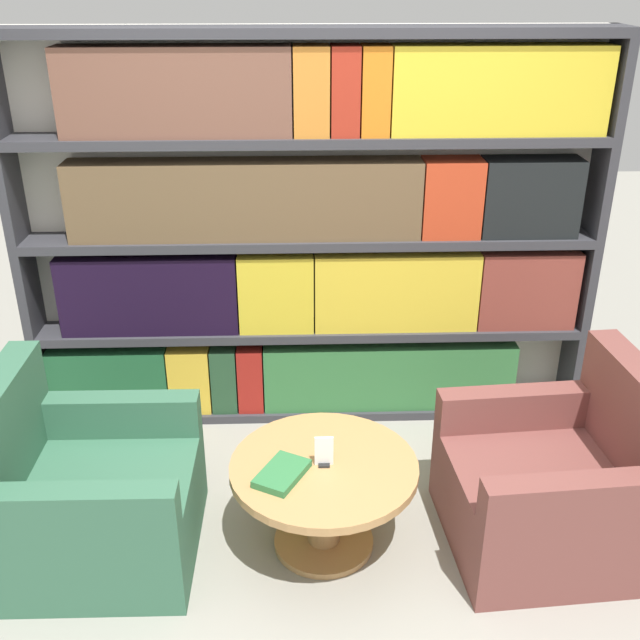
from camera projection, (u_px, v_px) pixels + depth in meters
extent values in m
plane|color=gray|center=(318.00, 582.00, 3.26)|extent=(14.00, 14.00, 0.00)
cube|color=silver|center=(309.00, 232.00, 4.18)|extent=(3.14, 0.05, 2.17)
cube|color=#333338|center=(22.00, 242.00, 4.02)|extent=(0.05, 0.30, 2.17)
cube|color=#333338|center=(590.00, 236.00, 4.11)|extent=(0.05, 0.30, 2.17)
cube|color=#333338|center=(310.00, 405.00, 4.52)|extent=(3.04, 0.30, 0.05)
cube|color=#333338|center=(310.00, 329.00, 4.30)|extent=(3.04, 0.30, 0.05)
cube|color=#333338|center=(309.00, 239.00, 4.06)|extent=(3.04, 0.30, 0.05)
cube|color=#333338|center=(309.00, 139.00, 3.83)|extent=(3.04, 0.30, 0.05)
cube|color=#333338|center=(308.00, 31.00, 3.61)|extent=(3.04, 0.30, 0.05)
cube|color=#1F5831|center=(111.00, 378.00, 4.36)|extent=(0.68, 0.20, 0.40)
cube|color=gold|center=(191.00, 377.00, 4.38)|extent=(0.24, 0.20, 0.40)
cube|color=#25482D|center=(225.00, 376.00, 4.38)|extent=(0.15, 0.20, 0.40)
cube|color=maroon|center=(251.00, 376.00, 4.39)|extent=(0.15, 0.20, 0.40)
cube|color=#35733C|center=(389.00, 374.00, 4.41)|extent=(1.46, 0.20, 0.40)
cube|color=black|center=(150.00, 293.00, 4.14)|extent=(0.97, 0.20, 0.45)
cube|color=gold|center=(276.00, 291.00, 4.16)|extent=(0.41, 0.20, 0.45)
cube|color=gold|center=(396.00, 289.00, 4.18)|extent=(0.91, 0.20, 0.45)
cube|color=brown|center=(526.00, 288.00, 4.20)|extent=(0.55, 0.20, 0.45)
cube|color=brown|center=(245.00, 200.00, 3.93)|extent=(1.85, 0.20, 0.41)
cube|color=#B8391D|center=(451.00, 198.00, 3.96)|extent=(0.31, 0.20, 0.41)
cube|color=black|center=(529.00, 197.00, 3.98)|extent=(0.52, 0.20, 0.41)
cube|color=brown|center=(175.00, 92.00, 3.68)|extent=(1.15, 0.20, 0.43)
cube|color=#C77529|center=(311.00, 91.00, 3.70)|extent=(0.18, 0.20, 0.43)
cube|color=#A12919|center=(345.00, 91.00, 3.71)|extent=(0.14, 0.20, 0.43)
cube|color=orange|center=(375.00, 91.00, 3.71)|extent=(0.14, 0.20, 0.43)
cube|color=gold|center=(499.00, 90.00, 3.73)|extent=(1.08, 0.20, 0.43)
cube|color=#336047|center=(100.00, 514.00, 3.36)|extent=(0.86, 0.81, 0.41)
cube|color=#336047|center=(2.00, 433.00, 3.16)|extent=(0.15, 0.81, 0.47)
cube|color=#336047|center=(87.00, 510.00, 2.92)|extent=(0.71, 0.13, 0.20)
cube|color=#336047|center=(124.00, 414.00, 3.54)|extent=(0.71, 0.13, 0.20)
cube|color=brown|center=(544.00, 504.00, 3.42)|extent=(0.91, 0.87, 0.41)
cube|color=brown|center=(635.00, 418.00, 3.27)|extent=(0.20, 0.82, 0.47)
cube|color=brown|center=(511.00, 408.00, 3.59)|extent=(0.72, 0.17, 0.20)
cube|color=brown|center=(569.00, 500.00, 2.97)|extent=(0.72, 0.17, 0.20)
cylinder|color=#AD7F4C|center=(324.00, 508.00, 3.39)|extent=(0.15, 0.15, 0.41)
cylinder|color=#AD7F4C|center=(324.00, 541.00, 3.47)|extent=(0.46, 0.46, 0.03)
cylinder|color=#AD7F4C|center=(324.00, 468.00, 3.29)|extent=(0.84, 0.84, 0.04)
cube|color=black|center=(324.00, 463.00, 3.28)|extent=(0.05, 0.06, 0.01)
cube|color=white|center=(324.00, 451.00, 3.25)|extent=(0.08, 0.01, 0.14)
cube|color=#2D703D|center=(282.00, 473.00, 3.20)|extent=(0.26, 0.30, 0.03)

